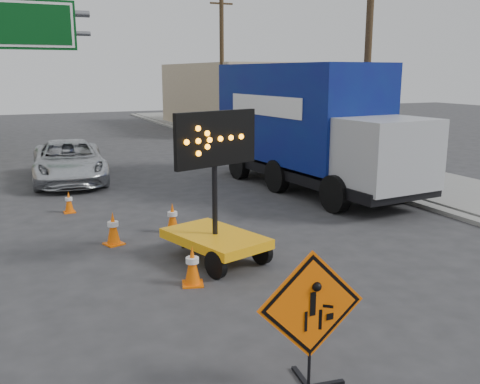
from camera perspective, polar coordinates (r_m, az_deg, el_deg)
ground at (r=8.62m, az=9.64°, el=-15.16°), size 100.00×100.00×0.00m
curb_right at (r=24.53m, az=4.34°, el=3.39°), size 0.40×60.00×0.12m
sidewalk_right at (r=25.69m, az=8.87°, el=3.73°), size 4.00×60.00×0.15m
building_right_far at (r=40.26m, az=1.50°, el=10.24°), size 10.00×14.00×4.60m
utility_pole_near at (r=20.45m, az=13.49°, el=14.25°), size 1.80×0.26×9.00m
utility_pole_far at (r=32.71m, az=-1.95°, el=13.86°), size 1.80×0.26×9.00m
construction_sign at (r=6.92m, az=7.54°, el=-13.21°), size 1.42×1.01×1.89m
arrow_board at (r=11.48m, az=-2.67°, el=-3.98°), size 1.98×2.57×3.23m
pickup_truck at (r=20.91m, az=-17.78°, el=3.14°), size 2.94×5.65×1.52m
box_truck at (r=18.67m, az=7.45°, el=6.23°), size 3.45×9.21×4.29m
cone_a at (r=10.34m, az=-5.10°, el=-7.80°), size 0.49×0.49×0.79m
cone_b at (r=12.99m, az=-13.38°, el=-3.79°), size 0.51×0.51×0.80m
cone_c at (r=13.69m, az=-7.21°, el=-2.74°), size 0.45×0.45×0.77m
cone_d at (r=16.30m, az=-17.79°, el=-1.01°), size 0.33×0.33×0.64m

